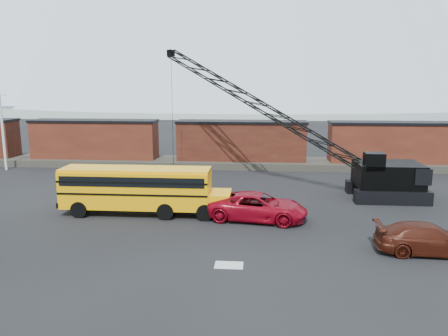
% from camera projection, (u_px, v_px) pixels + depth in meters
% --- Properties ---
extents(ground, '(160.00, 160.00, 0.00)m').
position_uv_depth(ground, '(225.00, 237.00, 25.37)').
color(ground, black).
rests_on(ground, ground).
extents(gravel_berm, '(120.00, 5.00, 0.70)m').
position_uv_depth(gravel_berm, '(241.00, 163.00, 46.82)').
color(gravel_berm, '#49453C').
rests_on(gravel_berm, ground).
extents(boxcar_west_near, '(13.70, 3.10, 4.17)m').
position_uv_depth(boxcar_west_near, '(95.00, 139.00, 47.62)').
color(boxcar_west_near, '#441D13').
rests_on(boxcar_west_near, gravel_berm).
extents(boxcar_mid, '(13.70, 3.10, 4.17)m').
position_uv_depth(boxcar_mid, '(241.00, 141.00, 46.36)').
color(boxcar_mid, '#542617').
rests_on(boxcar_mid, gravel_berm).
extents(boxcar_east_near, '(13.70, 3.10, 4.17)m').
position_uv_depth(boxcar_east_near, '(396.00, 142.00, 45.09)').
color(boxcar_east_near, '#441D13').
rests_on(boxcar_east_near, gravel_berm).
extents(utility_pole, '(1.40, 0.24, 8.00)m').
position_uv_depth(utility_pole, '(3.00, 130.00, 44.07)').
color(utility_pole, silver).
rests_on(utility_pole, ground).
extents(snow_patch, '(1.40, 0.90, 0.02)m').
position_uv_depth(snow_patch, '(229.00, 265.00, 21.41)').
color(snow_patch, silver).
rests_on(snow_patch, ground).
extents(school_bus, '(11.65, 2.65, 3.19)m').
position_uv_depth(school_bus, '(141.00, 188.00, 29.48)').
color(school_bus, '#FFA905').
rests_on(school_bus, ground).
extents(red_pickup, '(6.76, 3.89, 1.77)m').
position_uv_depth(red_pickup, '(258.00, 207.00, 28.39)').
color(red_pickup, '#9D071A').
rests_on(red_pickup, ground).
extents(maroon_suv, '(5.57, 2.46, 1.59)m').
position_uv_depth(maroon_suv, '(429.00, 239.00, 22.80)').
color(maroon_suv, '#42150B').
rests_on(maroon_suv, ground).
extents(crawler_crane, '(21.47, 10.40, 12.02)m').
position_uv_depth(crawler_crane, '(260.00, 106.00, 37.12)').
color(crawler_crane, black).
rests_on(crawler_crane, ground).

